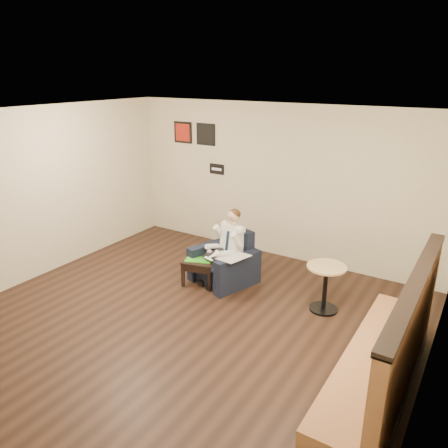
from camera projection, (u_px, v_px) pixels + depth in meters
The scene contains 18 objects.
ground at pixel (178, 327), 5.96m from camera, with size 6.00×6.00×0.00m, color black.
wall_back at pixel (277, 182), 7.89m from camera, with size 6.00×0.02×2.80m, color beige.
wall_left at pixel (27, 197), 7.00m from camera, with size 0.02×6.00×2.80m, color beige.
wall_right at pixel (433, 292), 3.98m from camera, with size 0.02×6.00×2.80m, color beige.
ceiling at pixel (169, 117), 5.03m from camera, with size 6.00×6.00×0.02m, color white.
seating_sign at pixel (217, 169), 8.49m from camera, with size 0.32×0.02×0.20m, color black.
art_print_left at pixel (183, 132), 8.68m from camera, with size 0.42×0.03×0.42m, color #A62114.
art_print_right at pixel (206, 134), 8.40m from camera, with size 0.42×0.03×0.42m, color black.
armchair at pixel (224, 258), 7.13m from camera, with size 0.87×0.87×0.84m, color black.
seated_man at pixel (218, 250), 7.01m from camera, with size 0.55×0.83×1.16m, color silver, non-canonical shape.
lap_papers at pixel (214, 255), 6.98m from camera, with size 0.19×0.28×0.01m, color white.
newspaper at pixel (234, 257), 6.77m from camera, with size 0.37×0.46×0.01m, color silver.
side_table at pixel (202, 271), 7.15m from camera, with size 0.52×0.52×0.42m, color black.
green_folder at pixel (199, 259), 7.07m from camera, with size 0.42×0.30×0.01m, color green.
coffee_mug at pixel (213, 255), 7.11m from camera, with size 0.08×0.08×0.09m, color white.
smartphone at pixel (207, 256), 7.20m from camera, with size 0.13×0.07×0.01m, color black.
banquette at pixel (381, 337), 4.50m from camera, with size 0.67×2.79×1.43m, color #945F39.
cafe_table at pixel (325, 288), 6.28m from camera, with size 0.56×0.56×0.70m, color tan.
Camera 1 is at (3.28, -4.02, 3.31)m, focal length 35.00 mm.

